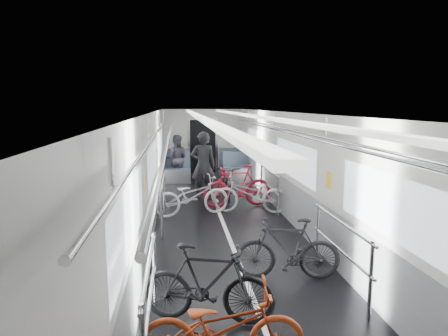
% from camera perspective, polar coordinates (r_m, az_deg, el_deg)
% --- Properties ---
extents(car_shell, '(3.02, 14.01, 2.41)m').
position_cam_1_polar(car_shell, '(10.05, -1.12, 0.81)').
color(car_shell, black).
rests_on(car_shell, ground).
extents(bike_left_near, '(1.64, 0.67, 0.85)m').
position_cam_1_polar(bike_left_near, '(4.18, -0.23, -21.82)').
color(bike_left_near, '#B33A16').
rests_on(bike_left_near, floor).
extents(bike_left_mid, '(1.67, 0.87, 0.96)m').
position_cam_1_polar(bike_left_mid, '(4.89, -2.43, -16.21)').
color(bike_left_mid, black).
rests_on(bike_left_mid, floor).
extents(bike_left_far, '(1.87, 1.02, 0.93)m').
position_cam_1_polar(bike_left_far, '(9.33, -4.58, -3.98)').
color(bike_left_far, silver).
rests_on(bike_left_far, floor).
extents(bike_right_near, '(1.59, 0.66, 0.93)m').
position_cam_1_polar(bike_right_near, '(6.07, 9.08, -11.33)').
color(bike_right_near, black).
rests_on(bike_right_near, floor).
extents(bike_right_mid, '(1.88, 1.00, 0.94)m').
position_cam_1_polar(bike_right_mid, '(9.53, 3.78, -3.68)').
color(bike_right_mid, '#A9A9AE').
rests_on(bike_right_mid, floor).
extents(bike_right_far, '(1.84, 0.76, 1.07)m').
position_cam_1_polar(bike_right_far, '(10.06, 1.94, -2.60)').
color(bike_right_far, maroon).
rests_on(bike_right_far, floor).
extents(bike_aisle, '(0.68, 1.81, 0.94)m').
position_cam_1_polar(bike_aisle, '(10.88, 0.35, -2.06)').
color(bike_aisle, black).
rests_on(bike_aisle, floor).
extents(person_standing, '(0.69, 0.46, 1.86)m').
position_cam_1_polar(person_standing, '(10.84, -2.98, 0.34)').
color(person_standing, black).
rests_on(person_standing, floor).
extents(person_seated, '(0.82, 0.66, 1.58)m').
position_cam_1_polar(person_seated, '(13.34, -6.82, 1.33)').
color(person_seated, '#302E37').
rests_on(person_seated, floor).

